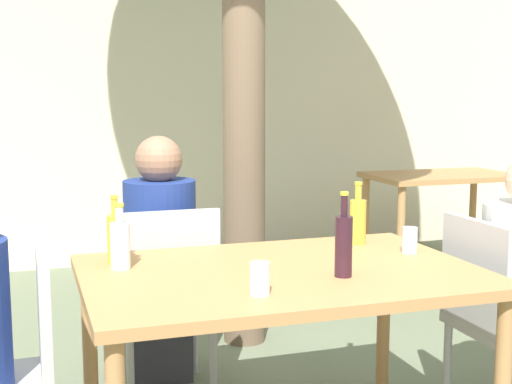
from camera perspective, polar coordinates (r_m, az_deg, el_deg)
The scene contains 13 objects.
cafe_building_wall at distance 5.99m, azimuth -9.71°, elevation 7.64°, with size 10.00×0.08×2.80m.
dining_table_front at distance 2.67m, azimuth 2.02°, elevation -7.89°, with size 1.45×0.98×0.78m.
dining_table_back at distance 5.92m, azimuth 14.55°, elevation 0.32°, with size 1.16×0.70×0.78m.
patio_chair_0 at distance 2.58m, azimuth -19.00°, elevation -13.05°, with size 0.44×0.44×0.91m.
patio_chair_1 at distance 3.17m, azimuth 18.71°, elevation -9.05°, with size 0.44×0.44×0.91m.
patio_chair_2 at distance 3.32m, azimuth -7.14°, elevation -7.91°, with size 0.44×0.44×0.91m.
person_seated_2 at distance 3.53m, azimuth -7.88°, elevation -6.42°, with size 0.34×0.57×1.23m.
oil_cruet_0 at distance 2.77m, azimuth -11.20°, elevation -3.58°, with size 0.06×0.06×0.26m.
wine_bottle_1 at distance 2.55m, azimuth 7.02°, elevation -4.14°, with size 0.06×0.06×0.30m.
water_bottle_2 at distance 2.69m, azimuth -10.81°, elevation -4.09°, with size 0.07×0.07×0.25m.
oil_cruet_3 at distance 3.10m, azimuth 8.15°, elevation -2.23°, with size 0.07×0.07×0.27m.
drinking_glass_0 at distance 2.31m, azimuth 0.30°, elevation -6.96°, with size 0.07×0.07×0.11m.
drinking_glass_1 at distance 2.98m, azimuth 12.19°, elevation -3.78°, with size 0.06×0.06×0.11m.
Camera 1 is at (-0.89, -2.41, 1.43)m, focal length 50.00 mm.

